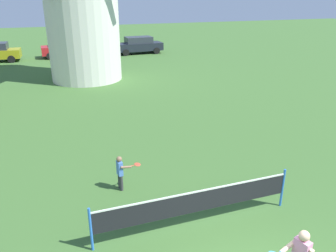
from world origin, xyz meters
The scene contains 4 objects.
tennis_net centered at (-0.26, 2.35, 0.68)m, with size 5.06×0.06×1.10m.
player_far centered at (-1.60, 4.61, 0.60)m, with size 0.69×0.38×1.06m.
parked_car_red centered at (-1.61, 27.97, 0.81)m, with size 4.03×1.96×1.56m.
parked_car_black centered at (5.12, 27.60, 0.81)m, with size 4.44×1.98×1.56m.
Camera 1 is at (-3.19, -3.83, 5.33)m, focal length 35.93 mm.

